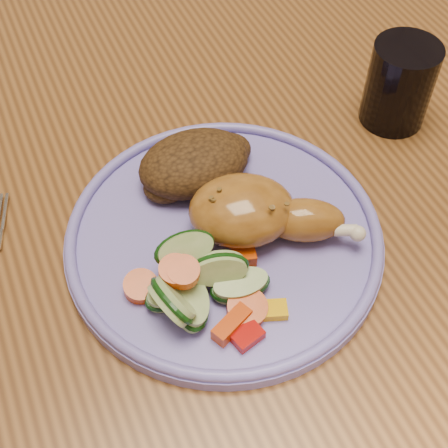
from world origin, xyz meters
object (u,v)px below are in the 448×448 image
object	(u,v)px
plate	(224,239)
chair_far	(107,23)
dining_table	(250,192)
drinking_glass	(399,84)

from	to	relation	value
plate	chair_far	bearing A→B (deg)	83.78
dining_table	chair_far	size ratio (longest dim) A/B	1.54
chair_far	plate	xyz separation A→B (m)	(-0.08, -0.73, 0.26)
plate	drinking_glass	distance (m)	0.24
plate	drinking_glass	world-z (taller)	drinking_glass
chair_far	plate	size ratio (longest dim) A/B	3.30
dining_table	drinking_glass	xyz separation A→B (m)	(0.14, -0.03, 0.13)
dining_table	drinking_glass	distance (m)	0.19
dining_table	chair_far	bearing A→B (deg)	90.00
dining_table	drinking_glass	size ratio (longest dim) A/B	16.12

